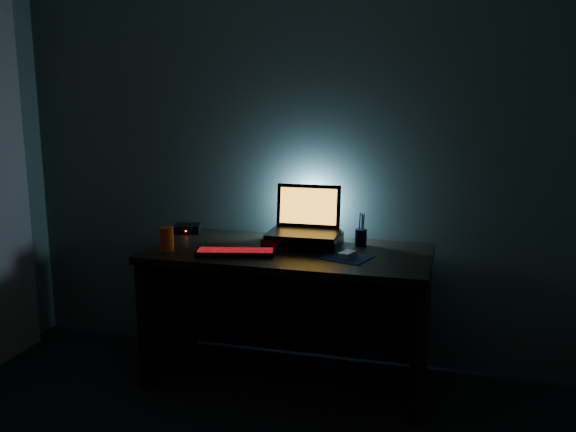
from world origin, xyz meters
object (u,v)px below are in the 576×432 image
object	(u,v)px
pen_cup	(361,238)
juice_glass	(167,239)
mouse	(347,254)
laptop	(305,222)
keyboard	(235,252)
router	(187,229)

from	to	relation	value
pen_cup	juice_glass	size ratio (longest dim) A/B	0.73
mouse	juice_glass	bearing A→B (deg)	-154.81
pen_cup	juice_glass	world-z (taller)	juice_glass
laptop	mouse	world-z (taller)	laptop
laptop	keyboard	size ratio (longest dim) A/B	0.91
keyboard	mouse	size ratio (longest dim) A/B	4.58
laptop	juice_glass	distance (m)	0.75
keyboard	router	bearing A→B (deg)	125.58
keyboard	laptop	bearing A→B (deg)	33.14
laptop	router	bearing A→B (deg)	173.27
pen_cup	router	distance (m)	1.04
laptop	mouse	size ratio (longest dim) A/B	4.15
laptop	mouse	xyz separation A→B (m)	(0.28, -0.23, -0.10)
juice_glass	router	distance (m)	0.41
pen_cup	router	bearing A→B (deg)	177.97
keyboard	juice_glass	size ratio (longest dim) A/B	3.35
keyboard	pen_cup	xyz separation A→B (m)	(0.60, 0.35, 0.03)
juice_glass	router	world-z (taller)	juice_glass
keyboard	pen_cup	distance (m)	0.69
keyboard	pen_cup	size ratio (longest dim) A/B	4.61
keyboard	mouse	xyz separation A→B (m)	(0.57, 0.08, 0.01)
mouse	keyboard	bearing A→B (deg)	-152.85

